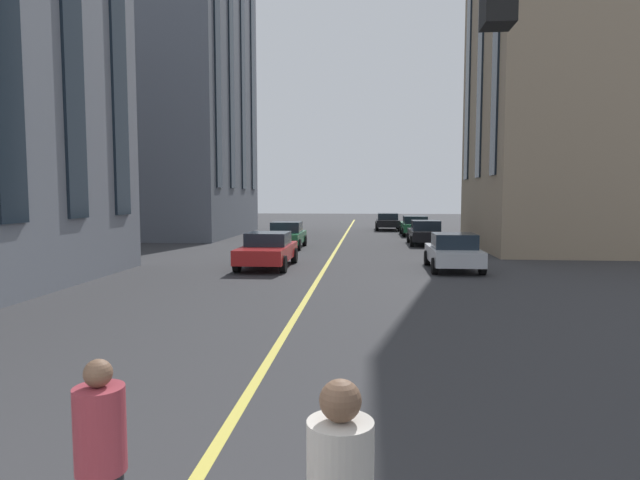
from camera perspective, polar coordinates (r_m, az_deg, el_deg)
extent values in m
cube|color=#D8C64C|center=(22.16, 0.75, -2.60)|extent=(80.00, 0.16, 0.01)
cube|color=#1E6038|center=(29.03, -3.59, 0.28)|extent=(3.90, 1.75, 0.55)
cube|color=#19232D|center=(29.18, -3.53, 1.38)|extent=(1.64, 1.54, 0.55)
cylinder|color=black|center=(27.66, -2.27, -0.51)|extent=(0.60, 0.21, 0.60)
cylinder|color=black|center=(27.93, -5.69, -0.48)|extent=(0.60, 0.21, 0.60)
cylinder|color=black|center=(30.20, -1.63, -0.06)|extent=(0.60, 0.21, 0.60)
cylinder|color=black|center=(30.45, -4.77, -0.04)|extent=(0.60, 0.21, 0.60)
cube|color=black|center=(44.22, 7.13, 1.82)|extent=(4.40, 1.80, 0.55)
cube|color=#19232D|center=(43.98, 7.15, 2.49)|extent=(1.85, 1.58, 0.50)
cylinder|color=black|center=(45.66, 5.98, 1.58)|extent=(0.64, 0.22, 0.64)
cylinder|color=black|center=(45.72, 8.15, 1.56)|extent=(0.64, 0.22, 0.64)
cylinder|color=black|center=(42.76, 6.03, 1.36)|extent=(0.64, 0.22, 0.64)
cylinder|color=black|center=(42.82, 8.35, 1.35)|extent=(0.64, 0.22, 0.64)
cube|color=#1E6038|center=(38.72, 9.95, 1.37)|extent=(4.40, 1.80, 0.55)
cube|color=#19232D|center=(38.47, 9.99, 2.13)|extent=(1.85, 1.58, 0.50)
cylinder|color=black|center=(40.12, 8.54, 1.11)|extent=(0.64, 0.22, 0.64)
cylinder|color=black|center=(40.26, 11.00, 1.09)|extent=(0.64, 0.22, 0.64)
cylinder|color=black|center=(37.23, 8.80, 0.83)|extent=(0.64, 0.22, 0.64)
cylinder|color=black|center=(37.37, 11.44, 0.81)|extent=(0.64, 0.22, 0.64)
cube|color=#B21E1E|center=(21.35, -5.57, -1.31)|extent=(4.40, 1.80, 0.55)
cube|color=#19232D|center=(21.52, -5.47, 0.15)|extent=(1.85, 1.58, 0.50)
cylinder|color=black|center=(19.81, -3.89, -2.57)|extent=(0.64, 0.22, 0.64)
cylinder|color=black|center=(20.16, -8.75, -2.49)|extent=(0.64, 0.22, 0.64)
cylinder|color=black|center=(22.67, -2.73, -1.63)|extent=(0.64, 0.22, 0.64)
cylinder|color=black|center=(22.97, -7.00, -1.58)|extent=(0.64, 0.22, 0.64)
cube|color=#B7BABF|center=(21.20, 13.85, -1.52)|extent=(3.90, 1.75, 0.55)
cube|color=#19232D|center=(20.96, 13.96, -0.08)|extent=(1.64, 1.54, 0.55)
cylinder|color=black|center=(22.40, 11.22, -1.85)|extent=(0.60, 0.21, 0.60)
cylinder|color=black|center=(22.63, 15.45, -1.86)|extent=(0.60, 0.21, 0.60)
cylinder|color=black|center=(19.86, 11.99, -2.70)|extent=(0.60, 0.21, 0.60)
cylinder|color=black|center=(20.12, 16.75, -2.70)|extent=(0.60, 0.21, 0.60)
cube|color=black|center=(31.51, 11.02, 0.55)|extent=(3.90, 1.75, 0.55)
cube|color=#19232D|center=(31.28, 11.08, 1.53)|extent=(1.64, 1.54, 0.55)
cylinder|color=black|center=(32.73, 9.33, 0.25)|extent=(0.60, 0.21, 0.60)
cylinder|color=black|center=(32.90, 12.25, 0.23)|extent=(0.60, 0.21, 0.60)
cylinder|color=black|center=(30.18, 9.67, -0.13)|extent=(0.60, 0.21, 0.60)
cylinder|color=black|center=(30.35, 12.84, -0.16)|extent=(0.60, 0.21, 0.60)
sphere|color=brown|center=(3.13, 2.16, -16.54)|extent=(0.24, 0.24, 0.24)
cylinder|color=maroon|center=(4.61, -22.16, -17.99)|extent=(0.38, 0.38, 0.65)
sphere|color=brown|center=(4.46, -22.34, -12.86)|extent=(0.21, 0.21, 0.21)
sphere|color=green|center=(6.02, 18.24, 21.94)|extent=(0.18, 0.18, 0.18)
cube|color=#565B66|center=(41.15, -16.17, 17.07)|extent=(13.18, 10.44, 23.48)
cube|color=#19232D|center=(35.09, -10.77, 20.17)|extent=(1.10, 0.10, 17.84)
cube|color=#19232D|center=(38.16, -9.33, 18.91)|extent=(1.10, 0.10, 17.84)
cube|color=#19232D|center=(41.28, -8.13, 17.84)|extent=(1.10, 0.10, 17.84)
cube|color=#19232D|center=(44.41, -7.10, 16.91)|extent=(1.10, 0.10, 17.84)
cube|color=#19232D|center=(35.52, 15.50, 22.89)|extent=(1.10, 0.10, 20.44)
cube|color=#19232D|center=(19.38, -24.68, 19.31)|extent=(1.10, 0.10, 11.47)
cube|color=#19232D|center=(22.07, -20.46, 17.58)|extent=(1.10, 0.10, 11.47)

